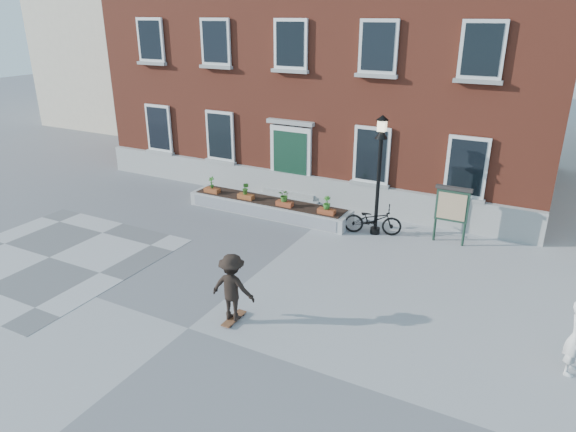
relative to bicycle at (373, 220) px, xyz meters
The scene contains 9 objects.
ground 7.52m from the bicycle, 104.92° to the right, with size 100.00×100.00×0.00m, color #98999B.
checker_patch 10.11m from the bicycle, 141.77° to the right, with size 6.00×6.00×0.01m, color #5D5E60.
distant_building 24.41m from the bicycle, 147.39° to the left, with size 10.00×12.00×13.00m, color beige.
bicycle is the anchor object (origin of this frame).
brick_building 9.72m from the bicycle, 120.30° to the left, with size 18.40×10.85×12.60m.
planter_assembly 3.92m from the bicycle, behind, with size 6.20×1.12×1.15m.
lamp_post 2.05m from the bicycle, 43.01° to the left, with size 0.40×0.40×3.93m.
notice_board 2.53m from the bicycle, 10.33° to the left, with size 1.10×0.16×1.87m.
skateboarder 6.60m from the bicycle, 100.27° to the right, with size 1.13×0.78×1.73m.
Camera 1 is at (6.79, -7.83, 6.81)m, focal length 32.00 mm.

